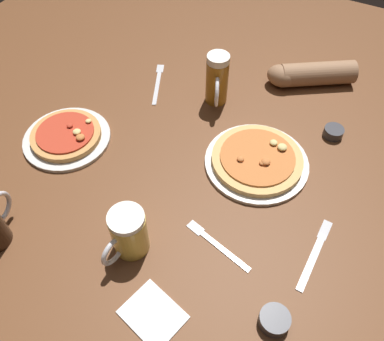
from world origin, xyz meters
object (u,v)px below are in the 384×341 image
at_px(diner_arm, 308,74).
at_px(ramekin_sauce, 274,320).
at_px(pizza_plate_near, 67,136).
at_px(fork_left, 158,82).
at_px(knife_right, 315,253).
at_px(beer_mug_dark, 217,80).
at_px(ramekin_butter, 333,132).
at_px(pizza_plate_far, 257,160).
at_px(napkin_folded, 153,314).
at_px(fork_spare, 216,244).
at_px(beer_mug_pale, 128,233).

bearing_deg(diner_arm, ramekin_sauce, -77.01).
xyz_separation_m(pizza_plate_near, fork_left, (0.11, 0.37, -0.01)).
height_order(pizza_plate_near, knife_right, pizza_plate_near).
bearing_deg(beer_mug_dark, ramekin_butter, 3.52).
relative_size(pizza_plate_far, beer_mug_dark, 1.74).
bearing_deg(ramekin_sauce, pizza_plate_near, 163.50).
bearing_deg(ramekin_sauce, diner_arm, 102.99).
distance_m(napkin_folded, knife_right, 0.42).
bearing_deg(fork_spare, ramekin_sauce, -30.31).
distance_m(beer_mug_dark, beer_mug_pale, 0.60).
relative_size(pizza_plate_far, fork_spare, 1.54).
distance_m(napkin_folded, fork_spare, 0.23).
height_order(beer_mug_pale, ramekin_butter, beer_mug_pale).
bearing_deg(fork_spare, ramekin_butter, 73.19).
distance_m(beer_mug_dark, ramekin_sauce, 0.75).
height_order(beer_mug_dark, ramekin_sauce, beer_mug_dark).
distance_m(beer_mug_pale, napkin_folded, 0.19).
height_order(ramekin_sauce, ramekin_butter, ramekin_sauce).
relative_size(beer_mug_dark, ramekin_butter, 2.89).
xyz_separation_m(ramekin_butter, knife_right, (0.07, -0.42, -0.01)).
bearing_deg(pizza_plate_far, ramekin_butter, 52.67).
xyz_separation_m(beer_mug_pale, diner_arm, (0.19, 0.83, -0.03)).
relative_size(pizza_plate_far, ramekin_butter, 5.03).
xyz_separation_m(fork_left, knife_right, (0.69, -0.39, 0.00)).
bearing_deg(beer_mug_pale, pizza_plate_far, 66.23).
distance_m(pizza_plate_near, fork_left, 0.38).
relative_size(knife_right, diner_arm, 0.76).
bearing_deg(napkin_folded, fork_spare, 77.48).
distance_m(beer_mug_dark, fork_spare, 0.55).
height_order(ramekin_sauce, fork_left, ramekin_sauce).
xyz_separation_m(fork_spare, diner_arm, (0.00, 0.72, 0.04)).
xyz_separation_m(pizza_plate_near, diner_arm, (0.57, 0.61, 0.02)).
distance_m(pizza_plate_near, napkin_folded, 0.62).
bearing_deg(ramekin_sauce, pizza_plate_far, 116.83).
distance_m(ramekin_butter, diner_arm, 0.26).
xyz_separation_m(pizza_plate_near, beer_mug_pale, (0.38, -0.22, 0.05)).
xyz_separation_m(pizza_plate_near, pizza_plate_far, (0.56, 0.18, 0.00)).
bearing_deg(pizza_plate_near, fork_spare, -11.11).
relative_size(pizza_plate_near, pizza_plate_far, 0.87).
bearing_deg(knife_right, beer_mug_dark, 139.46).
xyz_separation_m(napkin_folded, knife_right, (0.28, 0.32, -0.00)).
bearing_deg(fork_spare, beer_mug_pale, -150.84).
bearing_deg(beer_mug_pale, diner_arm, 76.94).
relative_size(napkin_folded, knife_right, 0.61).
bearing_deg(fork_left, knife_right, -29.26).
distance_m(ramekin_butter, knife_right, 0.43).
relative_size(pizza_plate_near, beer_mug_pale, 1.89).
relative_size(beer_mug_dark, knife_right, 0.80).
bearing_deg(fork_left, napkin_folded, -59.77).
bearing_deg(napkin_folded, pizza_plate_near, 146.82).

